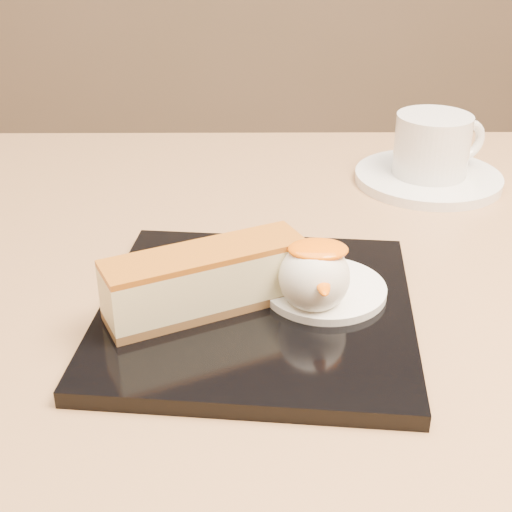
{
  "coord_description": "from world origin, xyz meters",
  "views": [
    {
      "loc": [
        0.01,
        -0.45,
        1.0
      ],
      "look_at": [
        0.02,
        0.0,
        0.76
      ],
      "focal_mm": 50.0,
      "sensor_mm": 36.0,
      "label": 1
    }
  ],
  "objects_px": {
    "ice_cream_scoop": "(314,277)",
    "saucer": "(428,178)",
    "coffee_cup": "(434,144)",
    "table": "(235,460)",
    "dessert_plate": "(256,311)",
    "cheesecake": "(206,280)"
  },
  "relations": [
    {
      "from": "ice_cream_scoop",
      "to": "table",
      "type": "bearing_deg",
      "value": 157.53
    },
    {
      "from": "ice_cream_scoop",
      "to": "saucer",
      "type": "distance_m",
      "value": 0.3
    },
    {
      "from": "dessert_plate",
      "to": "ice_cream_scoop",
      "type": "xyz_separation_m",
      "value": [
        0.04,
        -0.0,
        0.03
      ]
    },
    {
      "from": "saucer",
      "to": "cheesecake",
      "type": "bearing_deg",
      "value": -129.53
    },
    {
      "from": "table",
      "to": "dessert_plate",
      "type": "xyz_separation_m",
      "value": [
        0.02,
        -0.02,
        0.16
      ]
    },
    {
      "from": "dessert_plate",
      "to": "cheesecake",
      "type": "height_order",
      "value": "cheesecake"
    },
    {
      "from": "table",
      "to": "coffee_cup",
      "type": "height_order",
      "value": "coffee_cup"
    },
    {
      "from": "table",
      "to": "cheesecake",
      "type": "height_order",
      "value": "cheesecake"
    },
    {
      "from": "saucer",
      "to": "coffee_cup",
      "type": "height_order",
      "value": "coffee_cup"
    },
    {
      "from": "table",
      "to": "dessert_plate",
      "type": "height_order",
      "value": "dessert_plate"
    },
    {
      "from": "dessert_plate",
      "to": "coffee_cup",
      "type": "bearing_deg",
      "value": 54.64
    },
    {
      "from": "table",
      "to": "coffee_cup",
      "type": "bearing_deg",
      "value": 49.99
    },
    {
      "from": "table",
      "to": "ice_cream_scoop",
      "type": "distance_m",
      "value": 0.2
    },
    {
      "from": "table",
      "to": "ice_cream_scoop",
      "type": "bearing_deg",
      "value": -22.47
    },
    {
      "from": "dessert_plate",
      "to": "saucer",
      "type": "height_order",
      "value": "dessert_plate"
    },
    {
      "from": "table",
      "to": "dessert_plate",
      "type": "bearing_deg",
      "value": -47.06
    },
    {
      "from": "coffee_cup",
      "to": "table",
      "type": "bearing_deg",
      "value": -150.94
    },
    {
      "from": "table",
      "to": "cheesecake",
      "type": "relative_size",
      "value": 5.57
    },
    {
      "from": "cheesecake",
      "to": "table",
      "type": "bearing_deg",
      "value": 28.19
    },
    {
      "from": "cheesecake",
      "to": "coffee_cup",
      "type": "xyz_separation_m",
      "value": [
        0.22,
        0.26,
        0.01
      ]
    },
    {
      "from": "saucer",
      "to": "coffee_cup",
      "type": "xyz_separation_m",
      "value": [
        0.0,
        0.0,
        0.04
      ]
    },
    {
      "from": "dessert_plate",
      "to": "ice_cream_scoop",
      "type": "bearing_deg",
      "value": -7.13
    }
  ]
}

